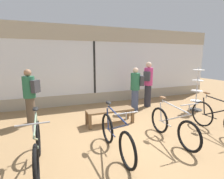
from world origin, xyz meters
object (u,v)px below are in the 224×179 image
object	(u,v)px
bicycle_left	(116,136)
bicycle_far_right	(218,118)
customer_near_rack	(30,95)
accessory_rack	(197,93)
bicycle_right	(172,126)
customer_mid_floor	(136,88)
customer_by_window	(148,83)
bicycle_far_left	(37,149)
display_bench	(110,112)

from	to	relation	value
bicycle_left	bicycle_far_right	xyz separation A→B (m)	(2.88, -0.04, 0.02)
customer_near_rack	accessory_rack	bearing A→B (deg)	-7.67
bicycle_right	customer_mid_floor	xyz separation A→B (m)	(0.37, 2.47, 0.48)
bicycle_right	customer_by_window	bearing A→B (deg)	68.66
bicycle_right	bicycle_far_right	distance (m)	1.42
bicycle_right	customer_mid_floor	world-z (taller)	customer_mid_floor
bicycle_far_left	bicycle_right	bearing A→B (deg)	0.42
customer_near_rack	bicycle_right	bearing A→B (deg)	-37.42
bicycle_right	accessory_rack	bearing A→B (deg)	33.60
bicycle_far_left	bicycle_far_right	bearing A→B (deg)	-0.65
bicycle_far_left	accessory_rack	distance (m)	5.69
customer_mid_floor	bicycle_far_left	bearing A→B (deg)	-143.05
bicycle_left	bicycle_far_left	bearing A→B (deg)	179.73
accessory_rack	customer_by_window	bearing A→B (deg)	143.49
display_bench	bicycle_left	bearing A→B (deg)	-106.63
customer_by_window	customer_mid_floor	size ratio (longest dim) A/B	1.12
bicycle_right	accessory_rack	distance (m)	3.01
bicycle_far_right	accessory_rack	distance (m)	2.05
bicycle_left	bicycle_far_right	size ratio (longest dim) A/B	1.00
bicycle_left	customer_near_rack	bearing A→B (deg)	124.82
accessory_rack	bicycle_far_left	bearing A→B (deg)	-162.83
bicycle_far_left	display_bench	xyz separation A→B (m)	(1.95, 1.56, -0.03)
bicycle_right	display_bench	size ratio (longest dim) A/B	1.21
display_bench	customer_near_rack	distance (m)	2.40
bicycle_right	bicycle_far_right	size ratio (longest dim) A/B	0.97
customer_near_rack	bicycle_far_right	bearing A→B (deg)	-28.54
bicycle_far_right	display_bench	bearing A→B (deg)	146.21
bicycle_left	customer_mid_floor	world-z (taller)	customer_mid_floor
bicycle_left	accessory_rack	bearing A→B (deg)	23.09
bicycle_far_left	accessory_rack	xyz separation A→B (m)	(5.43, 1.68, 0.27)
bicycle_far_left	customer_near_rack	bearing A→B (deg)	95.25
customer_mid_floor	customer_by_window	bearing A→B (deg)	19.94
accessory_rack	customer_by_window	size ratio (longest dim) A/B	0.90
accessory_rack	customer_mid_floor	xyz separation A→B (m)	(-2.12, 0.81, 0.19)
display_bench	customer_by_window	size ratio (longest dim) A/B	0.79
bicycle_far_right	display_bench	distance (m)	2.90
bicycle_right	customer_mid_floor	size ratio (longest dim) A/B	1.06
bicycle_left	customer_near_rack	world-z (taller)	customer_near_rack
bicycle_right	bicycle_far_right	bearing A→B (deg)	-2.85
bicycle_right	accessory_rack	xyz separation A→B (m)	(2.49, 1.66, 0.29)
bicycle_right	customer_near_rack	size ratio (longest dim) A/B	1.04
bicycle_left	display_bench	bearing A→B (deg)	73.37
bicycle_left	customer_mid_floor	distance (m)	3.13
bicycle_left	customer_by_window	distance (m)	3.77
customer_near_rack	customer_mid_floor	world-z (taller)	customer_near_rack
bicycle_far_right	bicycle_far_left	bearing A→B (deg)	179.35
customer_by_window	customer_mid_floor	xyz separation A→B (m)	(-0.69, -0.25, -0.11)
customer_by_window	display_bench	bearing A→B (deg)	-150.15
bicycle_far_left	customer_mid_floor	bearing A→B (deg)	36.95
bicycle_left	bicycle_far_right	bearing A→B (deg)	-0.84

